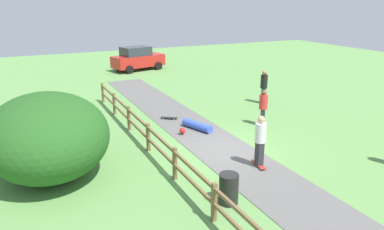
{
  "coord_description": "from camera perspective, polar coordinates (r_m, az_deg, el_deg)",
  "views": [
    {
      "loc": [
        -6.7,
        -11.01,
        5.56
      ],
      "look_at": [
        -0.49,
        1.8,
        1.0
      ],
      "focal_mm": 33.86,
      "sensor_mm": 36.0,
      "label": 1
    }
  ],
  "objects": [
    {
      "name": "skater_riding",
      "position": [
        12.53,
        10.69,
        -3.68
      ],
      "size": [
        0.44,
        0.82,
        1.83
      ],
      "color": "#B23326",
      "rests_on": "asphalt_path"
    },
    {
      "name": "ground_plane",
      "position": [
        14.04,
        5.04,
        -5.64
      ],
      "size": [
        60.0,
        60.0,
        0.0
      ],
      "primitive_type": "plane",
      "color": "#60934C"
    },
    {
      "name": "wooden_fence",
      "position": [
        12.73,
        -5.03,
        -4.91
      ],
      "size": [
        0.12,
        18.12,
        1.1
      ],
      "color": "brown",
      "rests_on": "ground_plane"
    },
    {
      "name": "skateboard_loose",
      "position": [
        17.55,
        -3.64,
        -0.44
      ],
      "size": [
        0.76,
        0.63,
        0.08
      ],
      "color": "black",
      "rests_on": "asphalt_path"
    },
    {
      "name": "bystander_black",
      "position": [
        20.45,
        11.25,
        4.65
      ],
      "size": [
        0.52,
        0.52,
        1.87
      ],
      "color": "#2D2D33",
      "rests_on": "ground_plane"
    },
    {
      "name": "bush_large",
      "position": [
        12.56,
        -21.79,
        -3.04
      ],
      "size": [
        3.89,
        4.67,
        2.75
      ],
      "primitive_type": "ellipsoid",
      "color": "#23561E",
      "rests_on": "ground_plane"
    },
    {
      "name": "parked_car_red",
      "position": [
        30.17,
        -8.56,
        8.79
      ],
      "size": [
        4.48,
        2.72,
        1.92
      ],
      "color": "red",
      "rests_on": "ground_plane"
    },
    {
      "name": "asphalt_path",
      "position": [
        14.04,
        5.05,
        -5.6
      ],
      "size": [
        2.4,
        28.0,
        0.02
      ],
      "primitive_type": "cube",
      "color": "#605E5B",
      "rests_on": "ground_plane"
    },
    {
      "name": "skater_fallen",
      "position": [
        16.05,
        0.62,
        -1.74
      ],
      "size": [
        1.42,
        1.6,
        0.36
      ],
      "color": "blue",
      "rests_on": "asphalt_path"
    },
    {
      "name": "bystander_red",
      "position": [
        16.8,
        11.16,
        1.39
      ],
      "size": [
        0.53,
        0.53,
        1.68
      ],
      "color": "#2D2D33",
      "rests_on": "ground_plane"
    },
    {
      "name": "trash_bin",
      "position": [
        10.49,
        5.8,
        -11.49
      ],
      "size": [
        0.56,
        0.56,
        0.9
      ],
      "primitive_type": "cylinder",
      "color": "black",
      "rests_on": "ground_plane"
    }
  ]
}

